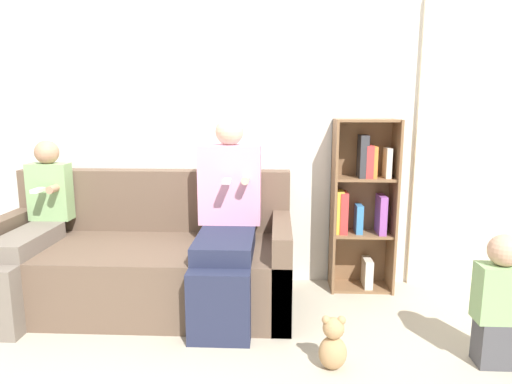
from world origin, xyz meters
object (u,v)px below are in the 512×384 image
Objects in this scene: couch at (145,263)px; adult_seated at (227,215)px; toddler_standing at (499,300)px; teddy_bear at (333,344)px; bookshelf at (363,203)px; child_seated at (30,229)px.

couch is 1.58× the size of adult_seated.
adult_seated is (0.59, -0.08, 0.36)m from couch.
teddy_bear is at bearing -174.44° from toddler_standing.
teddy_bear is at bearing -106.54° from bookshelf.
couch is 2.82× the size of toddler_standing.
bookshelf is (2.27, 0.46, 0.10)m from child_seated.
toddler_standing reaches higher than teddy_bear.
toddler_standing is at bearing -11.55° from child_seated.
couch is 1.62m from bookshelf.
child_seated is at bearing 161.28° from teddy_bear.
toddler_standing is at bearing -62.92° from bookshelf.
child_seated is 2.08m from teddy_bear.
toddler_standing is at bearing -22.72° from adult_seated.
adult_seated is at bearing 157.28° from toddler_standing.
child_seated reaches higher than toddler_standing.
child_seated reaches higher than couch.
couch is at bearing 10.47° from child_seated.
couch is at bearing 161.25° from toddler_standing.
adult_seated is at bearing -7.93° from couch.
bookshelf is at bearing 12.08° from couch.
child_seated is 0.88× the size of bookshelf.
bookshelf is (1.55, 0.33, 0.37)m from couch.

